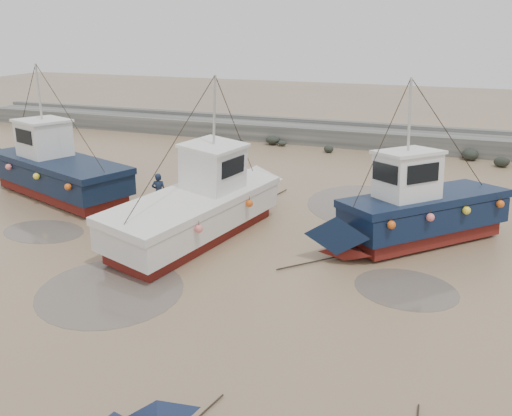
# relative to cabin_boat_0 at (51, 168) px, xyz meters

# --- Properties ---
(ground) EXTENTS (120.00, 120.00, 0.00)m
(ground) POSITION_rel_cabin_boat_0_xyz_m (12.30, -6.81, -1.30)
(ground) COLOR #917555
(ground) RESTS_ON ground
(seawall) EXTENTS (60.00, 4.92, 1.50)m
(seawall) POSITION_rel_cabin_boat_0_xyz_m (12.35, 15.18, -0.67)
(seawall) COLOR slate
(seawall) RESTS_ON ground
(puddle_a) EXTENTS (4.69, 4.69, 0.01)m
(puddle_a) POSITION_rel_cabin_boat_0_xyz_m (8.32, -7.44, -1.30)
(puddle_a) COLOR #5A5048
(puddle_a) RESTS_ON ground
(puddle_b) EXTENTS (3.29, 3.29, 0.01)m
(puddle_b) POSITION_rel_cabin_boat_0_xyz_m (17.26, -4.26, -1.30)
(puddle_b) COLOR #5A5048
(puddle_b) RESTS_ON ground
(puddle_c) EXTENTS (3.53, 3.53, 0.01)m
(puddle_c) POSITION_rel_cabin_boat_0_xyz_m (2.91, -4.21, -1.30)
(puddle_c) COLOR #5A5048
(puddle_c) RESTS_ON ground
(puddle_d) EXTENTS (5.60, 5.60, 0.01)m
(puddle_d) POSITION_rel_cabin_boat_0_xyz_m (15.10, 3.31, -1.30)
(puddle_d) COLOR #5A5048
(puddle_d) RESTS_ON ground
(cabin_boat_0) EXTENTS (11.18, 5.76, 6.22)m
(cabin_boat_0) POSITION_rel_cabin_boat_0_xyz_m (0.00, 0.00, 0.00)
(cabin_boat_0) COLOR maroon
(cabin_boat_0) RESTS_ON ground
(cabin_boat_1) EXTENTS (4.97, 11.17, 6.22)m
(cabin_boat_1) POSITION_rel_cabin_boat_0_xyz_m (9.27, -2.20, 0.00)
(cabin_boat_1) COLOR maroon
(cabin_boat_1) RESTS_ON ground
(cabin_boat_2) EXTENTS (7.93, 7.51, 6.22)m
(cabin_boat_2) POSITION_rel_cabin_boat_0_xyz_m (17.20, -0.51, 0.05)
(cabin_boat_2) COLOR maroon
(cabin_boat_2) RESTS_ON ground
(person) EXTENTS (0.74, 0.61, 1.75)m
(person) POSITION_rel_cabin_boat_0_xyz_m (6.22, -0.45, -1.30)
(person) COLOR #162034
(person) RESTS_ON ground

